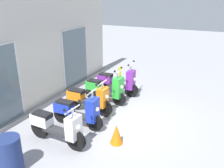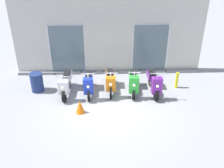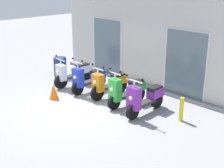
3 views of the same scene
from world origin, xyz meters
name	(u,v)px [view 1 (image 1 of 3)]	position (x,y,z in m)	size (l,w,h in m)	color
ground_plane	(123,121)	(0.00, 0.00, 0.00)	(40.00, 40.00, 0.00)	#939399
storefront_facade	(38,52)	(0.00, 2.98, 1.77)	(8.32, 0.50, 3.68)	beige
scooter_white	(57,127)	(-1.75, 1.01, 0.47)	(0.61, 1.66, 1.20)	black
scooter_blue	(78,111)	(-0.85, 0.98, 0.49)	(0.55, 1.55, 1.28)	black
scooter_orange	(89,98)	(0.02, 1.16, 0.48)	(0.60, 1.63, 1.22)	black
scooter_green	(106,89)	(0.93, 1.03, 0.50)	(0.53, 1.55, 1.28)	black
scooter_purple	(118,82)	(1.75, 0.96, 0.49)	(0.63, 1.64, 1.28)	black
trash_bin	(10,155)	(-2.97, 1.28, 0.40)	(0.50, 0.50, 0.79)	navy
curb_bollard	(120,76)	(2.78, 1.34, 0.35)	(0.12, 0.12, 0.70)	yellow
traffic_cone	(116,134)	(-1.12, -0.30, 0.26)	(0.32, 0.32, 0.52)	orange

